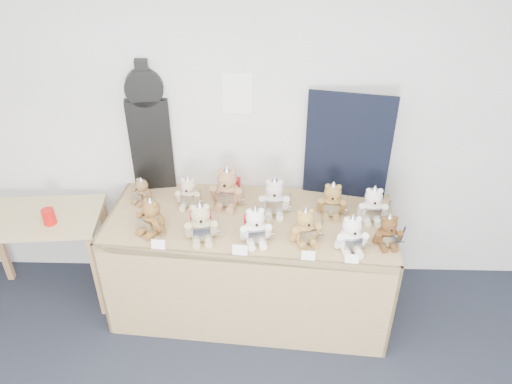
{
  "coord_description": "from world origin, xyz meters",
  "views": [
    {
      "loc": [
        0.19,
        -0.77,
        2.9
      ],
      "look_at": [
        0.12,
        1.96,
        1.12
      ],
      "focal_mm": 35.0,
      "sensor_mm": 36.0,
      "label": 1
    }
  ],
  "objects_px": {
    "display_table": "(249,245)",
    "teddy_back_centre_left": "(227,189)",
    "teddy_front_far_left": "(151,218)",
    "teddy_back_centre_right": "(274,198)",
    "teddy_front_left": "(201,223)",
    "red_cup": "(49,217)",
    "teddy_back_far_left": "(142,192)",
    "guitar_case": "(149,129)",
    "teddy_back_end": "(373,205)",
    "teddy_front_centre": "(255,227)",
    "teddy_back_right": "(332,201)",
    "teddy_front_far_right": "(351,235)",
    "teddy_front_right": "(305,227)",
    "side_table": "(38,230)",
    "teddy_front_end": "(388,232)",
    "teddy_back_left": "(189,193)"
  },
  "relations": [
    {
      "from": "teddy_back_left",
      "to": "teddy_back_end",
      "type": "relative_size",
      "value": 0.91
    },
    {
      "from": "teddy_front_end",
      "to": "teddy_back_end",
      "type": "distance_m",
      "value": 0.29
    },
    {
      "from": "teddy_back_centre_left",
      "to": "teddy_back_right",
      "type": "bearing_deg",
      "value": 1.17
    },
    {
      "from": "teddy_front_far_left",
      "to": "teddy_back_left",
      "type": "height_order",
      "value": "teddy_front_far_left"
    },
    {
      "from": "display_table",
      "to": "teddy_back_centre_left",
      "type": "bearing_deg",
      "value": 127.41
    },
    {
      "from": "teddy_front_centre",
      "to": "teddy_front_end",
      "type": "distance_m",
      "value": 0.85
    },
    {
      "from": "teddy_back_end",
      "to": "teddy_front_far_right",
      "type": "bearing_deg",
      "value": -117.73
    },
    {
      "from": "teddy_front_centre",
      "to": "red_cup",
      "type": "bearing_deg",
      "value": 162.07
    },
    {
      "from": "teddy_front_right",
      "to": "teddy_back_right",
      "type": "distance_m",
      "value": 0.37
    },
    {
      "from": "display_table",
      "to": "red_cup",
      "type": "bearing_deg",
      "value": -177.27
    },
    {
      "from": "teddy_back_end",
      "to": "teddy_back_far_left",
      "type": "xyz_separation_m",
      "value": [
        -1.64,
        0.17,
        -0.03
      ]
    },
    {
      "from": "teddy_front_far_right",
      "to": "teddy_front_left",
      "type": "bearing_deg",
      "value": 166.92
    },
    {
      "from": "red_cup",
      "to": "teddy_front_end",
      "type": "distance_m",
      "value": 2.33
    },
    {
      "from": "side_table",
      "to": "guitar_case",
      "type": "bearing_deg",
      "value": 17.21
    },
    {
      "from": "teddy_front_centre",
      "to": "teddy_back_centre_right",
      "type": "height_order",
      "value": "teddy_back_centre_right"
    },
    {
      "from": "red_cup",
      "to": "teddy_back_end",
      "type": "bearing_deg",
      "value": 1.1
    },
    {
      "from": "display_table",
      "to": "teddy_back_end",
      "type": "distance_m",
      "value": 0.91
    },
    {
      "from": "red_cup",
      "to": "teddy_back_centre_left",
      "type": "xyz_separation_m",
      "value": [
        1.25,
        0.2,
        0.13
      ]
    },
    {
      "from": "red_cup",
      "to": "teddy_back_centre_left",
      "type": "bearing_deg",
      "value": 9.17
    },
    {
      "from": "display_table",
      "to": "teddy_back_centre_right",
      "type": "height_order",
      "value": "teddy_back_centre_right"
    },
    {
      "from": "red_cup",
      "to": "teddy_front_end",
      "type": "height_order",
      "value": "teddy_front_end"
    },
    {
      "from": "guitar_case",
      "to": "teddy_back_end",
      "type": "bearing_deg",
      "value": -23.99
    },
    {
      "from": "teddy_front_left",
      "to": "teddy_back_left",
      "type": "xyz_separation_m",
      "value": [
        -0.14,
        0.38,
        -0.02
      ]
    },
    {
      "from": "teddy_front_far_left",
      "to": "teddy_back_centre_right",
      "type": "distance_m",
      "value": 0.85
    },
    {
      "from": "teddy_back_centre_right",
      "to": "teddy_front_left",
      "type": "bearing_deg",
      "value": -147.02
    },
    {
      "from": "teddy_back_centre_left",
      "to": "teddy_back_end",
      "type": "bearing_deg",
      "value": 0.57
    },
    {
      "from": "red_cup",
      "to": "teddy_front_centre",
      "type": "height_order",
      "value": "teddy_front_centre"
    },
    {
      "from": "red_cup",
      "to": "teddy_back_far_left",
      "type": "xyz_separation_m",
      "value": [
        0.62,
        0.21,
        0.08
      ]
    },
    {
      "from": "display_table",
      "to": "teddy_back_left",
      "type": "xyz_separation_m",
      "value": [
        -0.44,
        0.23,
        0.28
      ]
    },
    {
      "from": "teddy_front_right",
      "to": "teddy_back_centre_left",
      "type": "bearing_deg",
      "value": 125.14
    },
    {
      "from": "side_table",
      "to": "red_cup",
      "type": "bearing_deg",
      "value": -35.03
    },
    {
      "from": "side_table",
      "to": "teddy_back_right",
      "type": "relative_size",
      "value": 3.52
    },
    {
      "from": "guitar_case",
      "to": "teddy_back_centre_right",
      "type": "distance_m",
      "value": 1.03
    },
    {
      "from": "teddy_front_far_right",
      "to": "teddy_back_end",
      "type": "bearing_deg",
      "value": 52.77
    },
    {
      "from": "teddy_front_centre",
      "to": "display_table",
      "type": "bearing_deg",
      "value": 97.47
    },
    {
      "from": "display_table",
      "to": "teddy_back_end",
      "type": "height_order",
      "value": "teddy_back_end"
    },
    {
      "from": "teddy_front_far_right",
      "to": "teddy_front_end",
      "type": "xyz_separation_m",
      "value": [
        0.24,
        0.06,
        -0.01
      ]
    },
    {
      "from": "display_table",
      "to": "teddy_front_far_left",
      "type": "height_order",
      "value": "teddy_front_far_left"
    },
    {
      "from": "teddy_front_left",
      "to": "teddy_back_far_left",
      "type": "bearing_deg",
      "value": 130.15
    },
    {
      "from": "teddy_front_end",
      "to": "teddy_front_far_left",
      "type": "bearing_deg",
      "value": 170.6
    },
    {
      "from": "teddy_back_far_left",
      "to": "teddy_front_centre",
      "type": "bearing_deg",
      "value": 4.99
    },
    {
      "from": "teddy_front_left",
      "to": "teddy_back_end",
      "type": "relative_size",
      "value": 1.07
    },
    {
      "from": "teddy_front_far_left",
      "to": "teddy_front_right",
      "type": "height_order",
      "value": "teddy_front_far_left"
    },
    {
      "from": "teddy_front_far_left",
      "to": "teddy_front_left",
      "type": "bearing_deg",
      "value": 23.27
    },
    {
      "from": "teddy_front_far_left",
      "to": "teddy_front_end",
      "type": "distance_m",
      "value": 1.55
    },
    {
      "from": "guitar_case",
      "to": "teddy_back_far_left",
      "type": "distance_m",
      "value": 0.46
    },
    {
      "from": "side_table",
      "to": "teddy_back_centre_right",
      "type": "distance_m",
      "value": 1.77
    },
    {
      "from": "teddy_front_right",
      "to": "teddy_front_end",
      "type": "distance_m",
      "value": 0.53
    },
    {
      "from": "red_cup",
      "to": "teddy_front_centre",
      "type": "relative_size",
      "value": 0.41
    },
    {
      "from": "display_table",
      "to": "guitar_case",
      "type": "bearing_deg",
      "value": 151.11
    }
  ]
}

